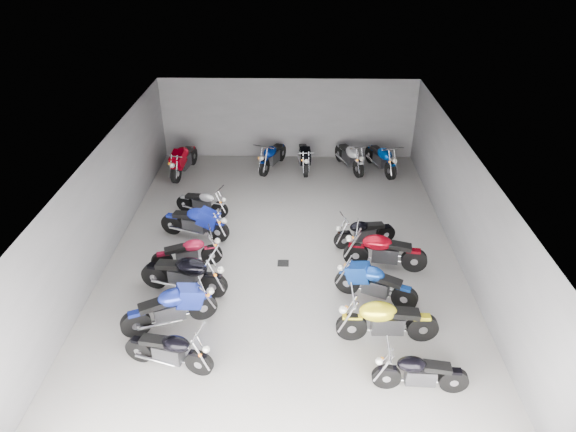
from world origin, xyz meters
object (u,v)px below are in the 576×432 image
object	(u,v)px
motorcycle_left_d	(188,253)
motorcycle_back_d	(304,156)
motorcycle_left_f	(202,202)
drain_grate	(283,263)
motorcycle_left_a	(169,350)
motorcycle_back_a	(183,160)
motorcycle_right_a	(419,373)
motorcycle_back_c	(272,156)
motorcycle_right_e	(364,232)
motorcycle_left_b	(170,308)
motorcycle_back_e	(350,156)
motorcycle_left_c	(184,274)
motorcycle_left_e	(195,222)
motorcycle_right_d	(384,251)
motorcycle_back_f	(381,158)
motorcycle_right_c	(375,284)
motorcycle_right_b	(386,320)

from	to	relation	value
motorcycle_left_d	motorcycle_back_d	world-z (taller)	motorcycle_back_d
motorcycle_left_f	drain_grate	bearing A→B (deg)	62.61
motorcycle_left_a	motorcycle_back_a	xyz separation A→B (m)	(-1.59, 9.72, 0.07)
motorcycle_right_a	motorcycle_back_d	xyz separation A→B (m)	(-2.29, 10.74, 0.05)
motorcycle_back_c	motorcycle_right_e	bearing A→B (deg)	141.38
motorcycle_left_b	motorcycle_back_e	bearing A→B (deg)	127.37
motorcycle_left_f	motorcycle_back_d	distance (m)	4.91
motorcycle_left_c	motorcycle_left_d	world-z (taller)	motorcycle_left_c
motorcycle_left_c	motorcycle_left_e	world-z (taller)	motorcycle_left_c
motorcycle_left_b	motorcycle_back_c	bearing A→B (deg)	143.90
motorcycle_left_e	motorcycle_right_d	bearing A→B (deg)	90.10
motorcycle_right_d	motorcycle_back_a	world-z (taller)	motorcycle_back_a
motorcycle_left_d	motorcycle_right_a	distance (m)	6.97
motorcycle_back_a	motorcycle_left_b	bearing A→B (deg)	109.76
motorcycle_left_b	motorcycle_back_f	world-z (taller)	motorcycle_left_b
drain_grate	motorcycle_right_c	size ratio (longest dim) A/B	0.16
motorcycle_left_a	motorcycle_right_e	world-z (taller)	motorcycle_left_a
motorcycle_left_f	motorcycle_right_a	xyz separation A→B (m)	(5.64, -7.15, 0.03)
motorcycle_right_a	motorcycle_right_d	bearing A→B (deg)	4.55
motorcycle_left_c	motorcycle_left_b	bearing A→B (deg)	9.06
motorcycle_right_e	motorcycle_left_f	bearing A→B (deg)	55.07
motorcycle_left_c	motorcycle_right_e	world-z (taller)	motorcycle_left_c
motorcycle_left_c	motorcycle_right_a	size ratio (longest dim) A/B	1.18
drain_grate	motorcycle_left_d	distance (m)	2.69
motorcycle_left_e	motorcycle_right_a	distance (m)	8.03
motorcycle_back_f	motorcycle_right_b	bearing A→B (deg)	62.54
motorcycle_right_b	motorcycle_back_c	size ratio (longest dim) A/B	1.13
motorcycle_right_b	motorcycle_back_a	xyz separation A→B (m)	(-6.38, 8.76, -0.00)
motorcycle_right_d	motorcycle_back_c	bearing A→B (deg)	36.68
motorcycle_left_d	motorcycle_back_c	bearing A→B (deg)	146.35
motorcycle_left_c	motorcycle_back_c	world-z (taller)	motorcycle_left_c
motorcycle_left_b	motorcycle_left_a	bearing A→B (deg)	-12.63
motorcycle_back_e	motorcycle_left_f	bearing A→B (deg)	13.06
motorcycle_right_c	motorcycle_back_c	world-z (taller)	motorcycle_back_c
motorcycle_back_c	motorcycle_back_d	xyz separation A→B (m)	(1.22, -0.00, -0.01)
motorcycle_right_a	motorcycle_right_e	distance (m)	5.43
motorcycle_back_a	motorcycle_right_a	bearing A→B (deg)	134.54
motorcycle_left_b	motorcycle_left_e	distance (m)	3.95
drain_grate	motorcycle_left_c	distance (m)	2.89
motorcycle_right_c	motorcycle_right_e	size ratio (longest dim) A/B	1.09
motorcycle_right_b	motorcycle_back_c	world-z (taller)	motorcycle_right_b
motorcycle_left_a	motorcycle_back_f	distance (m)	11.69
motorcycle_left_b	motorcycle_right_c	xyz separation A→B (m)	(4.95, 1.08, -0.03)
motorcycle_right_c	motorcycle_back_d	bearing A→B (deg)	36.08
motorcycle_back_c	motorcycle_left_c	bearing A→B (deg)	98.26
motorcycle_left_e	motorcycle_left_d	bearing A→B (deg)	16.98
motorcycle_right_e	motorcycle_right_d	bearing A→B (deg)	-175.37
motorcycle_right_a	motorcycle_right_e	size ratio (longest dim) A/B	1.05
motorcycle_left_f	motorcycle_back_e	bearing A→B (deg)	142.76
motorcycle_back_d	motorcycle_back_e	size ratio (longest dim) A/B	1.02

